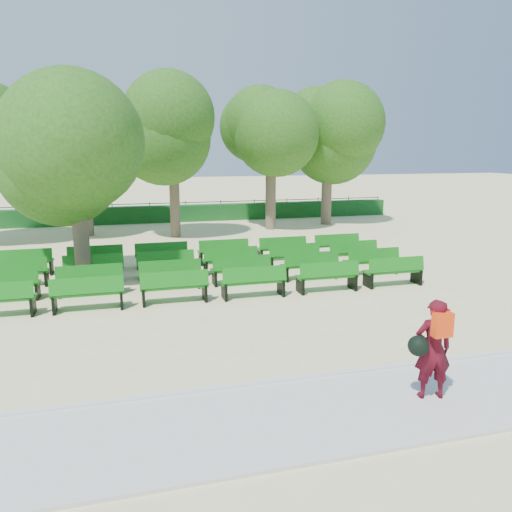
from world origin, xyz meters
The scene contains 9 objects.
ground centered at (0.00, 0.00, 0.00)m, with size 120.00×120.00×0.00m, color beige.
paving centered at (0.00, -7.40, 0.03)m, with size 30.00×2.20×0.06m, color beige.
curb centered at (0.00, -6.25, 0.05)m, with size 30.00×0.12×0.10m, color silver.
hedge centered at (0.00, 14.00, 0.45)m, with size 26.00×0.70×0.90m, color #15511C.
fence centered at (0.00, 14.40, 0.00)m, with size 26.00×0.10×1.02m, color black, non-canonical shape.
tree_line centered at (0.00, 10.00, 0.00)m, with size 21.80×6.80×7.04m, color #2C5F19, non-canonical shape.
bench_array centered at (-0.27, 0.99, 0.09)m, with size 1.74×0.54×1.10m.
tree_among centered at (-3.72, 1.48, 3.77)m, with size 3.78×3.78×5.50m.
person centered at (2.00, -7.40, 0.89)m, with size 0.79×0.50×1.61m.
Camera 1 is at (-2.56, -13.71, 3.91)m, focal length 35.00 mm.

